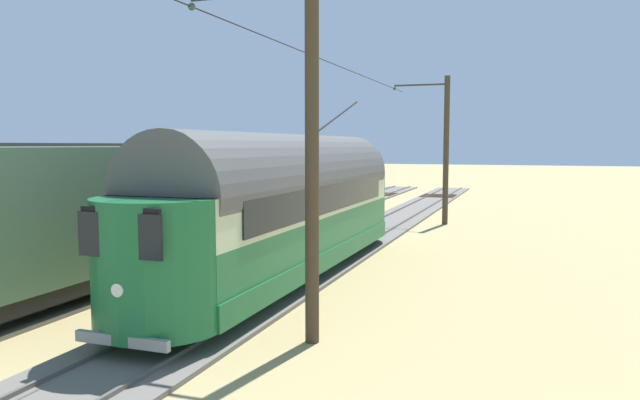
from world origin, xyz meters
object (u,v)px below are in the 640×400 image
(boxcar_adjacent, at_px, (102,209))
(catenary_pole_foreground, at_px, (445,148))
(catenary_pole_mid_near, at_px, (308,151))
(vintage_streetcar, at_px, (290,204))

(boxcar_adjacent, xyz_separation_m, catenary_pole_foreground, (-7.28, -16.57, 1.69))
(catenary_pole_foreground, relative_size, catenary_pole_mid_near, 1.00)
(catenary_pole_foreground, xyz_separation_m, catenary_pole_mid_near, (0.00, 19.32, 0.00))
(boxcar_adjacent, height_order, catenary_pole_foreground, catenary_pole_foreground)
(catenary_pole_foreground, bearing_deg, vintage_streetcar, 79.60)
(boxcar_adjacent, bearing_deg, catenary_pole_foreground, -113.73)
(catenary_pole_foreground, distance_m, catenary_pole_mid_near, 19.32)
(vintage_streetcar, distance_m, boxcar_adjacent, 5.34)
(vintage_streetcar, height_order, catenary_pole_mid_near, catenary_pole_mid_near)
(boxcar_adjacent, relative_size, catenary_pole_mid_near, 1.64)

